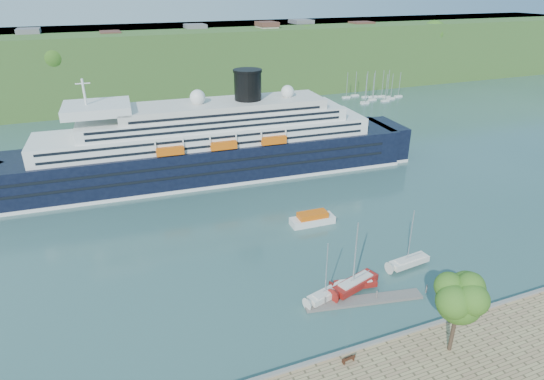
{
  "coord_description": "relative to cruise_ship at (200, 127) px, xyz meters",
  "views": [
    {
      "loc": [
        -28.91,
        -33.33,
        38.98
      ],
      "look_at": [
        -3.66,
        30.0,
        7.86
      ],
      "focal_mm": 30.0,
      "sensor_mm": 36.0,
      "label": 1
    }
  ],
  "objects": [
    {
      "name": "floating_pontoon",
      "position": [
        9.65,
        -50.26,
        -11.23
      ],
      "size": [
        16.32,
        5.07,
        0.36
      ],
      "primitive_type": null,
      "rotation": [
        0.0,
        0.0,
        -0.19
      ],
      "color": "gray",
      "rests_on": "ground"
    },
    {
      "name": "ground",
      "position": [
        8.85,
        -58.16,
        -11.41
      ],
      "size": [
        400.0,
        400.0,
        0.0
      ],
      "primitive_type": "plane",
      "color": "#2E514F",
      "rests_on": "ground"
    },
    {
      "name": "park_bench",
      "position": [
        1.65,
        -59.66,
        -9.92
      ],
      "size": [
        1.6,
        0.8,
        0.99
      ],
      "primitive_type": null,
      "rotation": [
        0.0,
        0.0,
        0.11
      ],
      "color": "#472314",
      "rests_on": "promenade"
    },
    {
      "name": "far_hillside",
      "position": [
        8.85,
        86.84,
        0.59
      ],
      "size": [
        400.0,
        50.0,
        24.0
      ],
      "primitive_type": "cube",
      "color": "#3E6327",
      "rests_on": "ground"
    },
    {
      "name": "promenade_tree",
      "position": [
        13.32,
        -62.28,
        -4.92
      ],
      "size": [
        6.63,
        6.63,
        10.98
      ],
      "primitive_type": null,
      "color": "#2B5E18",
      "rests_on": "promenade"
    },
    {
      "name": "cruise_ship",
      "position": [
        0.0,
        0.0,
        0.0
      ],
      "size": [
        102.34,
        20.93,
        22.82
      ],
      "primitive_type": null,
      "rotation": [
        0.0,
        0.0,
        -0.06
      ],
      "color": "black",
      "rests_on": "ground"
    },
    {
      "name": "sailboat_extra",
      "position": [
        9.88,
        -47.64,
        -6.25
      ],
      "size": [
        8.29,
        4.47,
        10.33
      ],
      "primitive_type": null,
      "rotation": [
        0.0,
        0.0,
        0.3
      ],
      "color": "maroon",
      "rests_on": "ground"
    },
    {
      "name": "sailboat_red",
      "position": [
        10.02,
        -47.44,
        -7.22
      ],
      "size": [
        6.69,
        2.82,
        8.37
      ],
      "primitive_type": null,
      "rotation": [
        0.0,
        0.0,
        -0.16
      ],
      "color": "maroon",
      "rests_on": "ground"
    },
    {
      "name": "tender_launch",
      "position": [
        12.89,
        -28.21,
        -10.3
      ],
      "size": [
        8.11,
        3.04,
        2.21
      ],
      "primitive_type": null,
      "rotation": [
        0.0,
        0.0,
        -0.04
      ],
      "color": "#D8590C",
      "rests_on": "ground"
    },
    {
      "name": "sailboat_white_far",
      "position": [
        20.42,
        -45.7,
        -6.83
      ],
      "size": [
        7.26,
        2.71,
        9.17
      ],
      "primitive_type": null,
      "rotation": [
        0.0,
        0.0,
        0.11
      ],
      "color": "silver",
      "rests_on": "ground"
    },
    {
      "name": "quay_coping",
      "position": [
        8.85,
        -58.36,
        -10.26
      ],
      "size": [
        220.0,
        0.5,
        0.3
      ],
      "primitive_type": "cube",
      "color": "slate",
      "rests_on": "promenade"
    },
    {
      "name": "sailboat_white_near",
      "position": [
        5.32,
        -48.02,
        -7.15
      ],
      "size": [
        6.84,
        3.45,
        8.52
      ],
      "primitive_type": null,
      "rotation": [
        0.0,
        0.0,
        0.26
      ],
      "color": "silver",
      "rests_on": "ground"
    }
  ]
}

